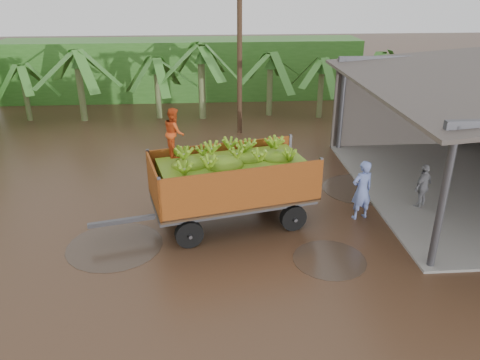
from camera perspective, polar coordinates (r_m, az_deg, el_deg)
name	(u,v)px	position (r m, az deg, el deg)	size (l,w,h in m)	color
ground	(228,211)	(15.71, -1.52, -3.75)	(100.00, 100.00, 0.00)	black
hedge_north	(183,69)	(30.44, -6.94, 13.28)	(22.00, 3.00, 3.60)	#2D661E
banana_trailer	(232,179)	(14.37, -1.02, 0.06)	(6.94, 3.47, 3.74)	#C15D1B
man_blue	(362,190)	(15.31, 14.63, -1.20)	(0.72, 0.48, 1.99)	#6678BA
man_grey	(423,186)	(16.70, 21.40, -0.72)	(0.93, 0.39, 1.59)	gray
utility_pole	(240,54)	(22.67, -0.05, 15.09)	(1.20, 0.24, 7.55)	#47301E
banana_plants	(96,107)	(22.05, -17.18, 8.44)	(24.53, 20.45, 4.23)	#2D661E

